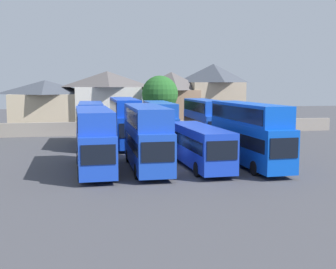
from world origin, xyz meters
TOP-DOWN VIEW (x-y plane):
  - ground at (0.00, 18.00)m, footprint 140.00×140.00m
  - depot_boundary_wall at (0.00, 24.00)m, footprint 56.00×0.50m
  - bus_1 at (-6.34, 0.34)m, footprint 2.91×10.78m
  - bus_2 at (-2.23, 0.39)m, footprint 2.70×10.96m
  - bus_3 at (2.05, 0.17)m, footprint 2.92×10.77m
  - bus_4 at (6.24, 0.25)m, footprint 2.94×11.92m
  - bus_5 at (-6.38, 14.32)m, footprint 2.71×10.38m
  - bus_6 at (-2.75, 13.74)m, footprint 2.63×11.82m
  - bus_7 at (1.15, 14.03)m, footprint 2.85×11.06m
  - bus_8 at (6.29, 13.89)m, footprint 2.65×10.80m
  - house_terrace_left at (-12.70, 32.65)m, footprint 10.16×8.23m
  - house_terrace_centre at (-3.67, 31.89)m, footprint 9.81×8.08m
  - house_terrace_right at (6.00, 31.41)m, footprint 8.08×6.37m
  - house_terrace_far_right at (12.90, 32.36)m, footprint 8.44×8.13m
  - tree_left_of_lot at (3.35, 26.50)m, footprint 5.10×5.10m

SIDE VIEW (x-z plane):
  - ground at x=0.00m, z-range 0.00..0.00m
  - depot_boundary_wall at x=0.00m, z-range 0.00..1.80m
  - bus_3 at x=2.05m, z-range 0.24..3.58m
  - bus_5 at x=-6.38m, z-range 0.30..5.03m
  - bus_7 at x=1.15m, z-range 0.31..5.04m
  - bus_1 at x=-6.34m, z-range 0.31..5.16m
  - bus_8 at x=6.29m, z-range 0.31..5.28m
  - bus_2 at x=-2.23m, z-range 0.32..5.35m
  - bus_6 at x=-2.75m, z-range 0.32..5.48m
  - bus_4 at x=6.24m, z-range 0.32..5.50m
  - house_terrace_left at x=-12.70m, z-range 0.07..7.35m
  - house_terrace_right at x=6.00m, z-range 0.09..8.63m
  - house_terrace_centre at x=-3.67m, z-range 0.08..8.71m
  - house_terrace_far_right at x=12.90m, z-range 0.10..9.96m
  - tree_left_of_lot at x=3.35m, z-range 1.39..9.30m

